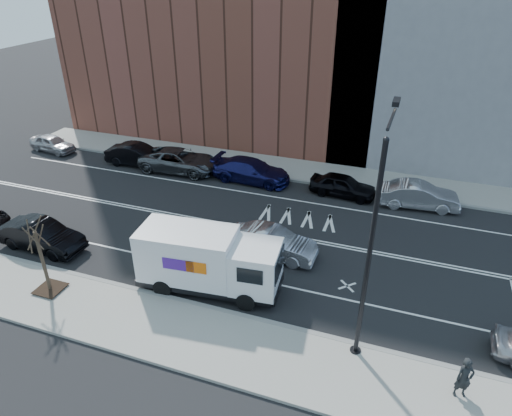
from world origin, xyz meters
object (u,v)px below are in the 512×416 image
Objects in this scene: far_parked_b at (138,155)px; driving_sedan at (272,243)px; fedex_van at (208,260)px; far_parked_a at (52,143)px; pedestrian at (464,378)px.

far_parked_b reaches higher than driving_sedan.
far_parked_a is at bearing 143.08° from fedex_van.
fedex_van is 4.12m from driving_sedan.
fedex_van is 1.45× the size of driving_sedan.
fedex_van is at bearing 145.72° from pedestrian.
far_parked_a is at bearing 87.03° from far_parked_b.
fedex_van reaches higher than far_parked_a.
far_parked_a is 22.48m from driving_sedan.
pedestrian reaches higher than driving_sedan.
pedestrian is (22.00, -14.11, 0.20)m from far_parked_b.
fedex_van reaches higher than pedestrian.
far_parked_b is 1.03× the size of driving_sedan.
far_parked_b is at bearing -82.88° from far_parked_a.
driving_sedan is (1.95, 3.53, -0.81)m from fedex_van.
far_parked_a is 0.84× the size of driving_sedan.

